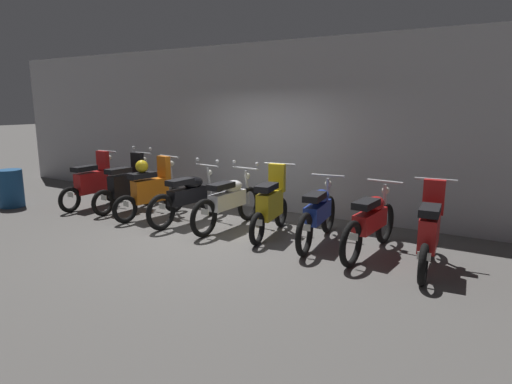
{
  "coord_description": "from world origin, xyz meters",
  "views": [
    {
      "loc": [
        4.37,
        -5.86,
        2.21
      ],
      "look_at": [
        0.66,
        0.28,
        0.75
      ],
      "focal_mm": 30.94,
      "sensor_mm": 36.0,
      "label": 1
    }
  ],
  "objects_px": {
    "motorbike_slot_3": "(189,196)",
    "motorbike_slot_8": "(429,231)",
    "motorbike_slot_2": "(151,189)",
    "trash_bin": "(11,188)",
    "motorbike_slot_1": "(127,185)",
    "motorbike_slot_4": "(229,201)",
    "motorbike_slot_6": "(318,213)",
    "motorbike_slot_0": "(93,183)",
    "motorbike_slot_5": "(271,205)",
    "motorbike_slot_7": "(371,222)"
  },
  "relations": [
    {
      "from": "motorbike_slot_3",
      "to": "motorbike_slot_4",
      "type": "relative_size",
      "value": 1.0
    },
    {
      "from": "motorbike_slot_1",
      "to": "trash_bin",
      "type": "xyz_separation_m",
      "value": [
        -2.35,
        -1.1,
        -0.12
      ]
    },
    {
      "from": "motorbike_slot_0",
      "to": "motorbike_slot_4",
      "type": "relative_size",
      "value": 0.86
    },
    {
      "from": "motorbike_slot_2",
      "to": "motorbike_slot_8",
      "type": "bearing_deg",
      "value": -1.18
    },
    {
      "from": "motorbike_slot_4",
      "to": "motorbike_slot_6",
      "type": "xyz_separation_m",
      "value": [
        1.71,
        0.01,
        -0.0
      ]
    },
    {
      "from": "motorbike_slot_3",
      "to": "motorbike_slot_8",
      "type": "xyz_separation_m",
      "value": [
        4.29,
        -0.2,
        0.03
      ]
    },
    {
      "from": "motorbike_slot_6",
      "to": "motorbike_slot_8",
      "type": "distance_m",
      "value": 1.74
    },
    {
      "from": "motorbike_slot_0",
      "to": "motorbike_slot_1",
      "type": "distance_m",
      "value": 0.88
    },
    {
      "from": "motorbike_slot_6",
      "to": "motorbike_slot_1",
      "type": "bearing_deg",
      "value": 179.74
    },
    {
      "from": "motorbike_slot_0",
      "to": "motorbike_slot_5",
      "type": "bearing_deg",
      "value": 1.97
    },
    {
      "from": "motorbike_slot_8",
      "to": "trash_bin",
      "type": "height_order",
      "value": "motorbike_slot_8"
    },
    {
      "from": "motorbike_slot_7",
      "to": "trash_bin",
      "type": "height_order",
      "value": "motorbike_slot_7"
    },
    {
      "from": "motorbike_slot_6",
      "to": "motorbike_slot_2",
      "type": "bearing_deg",
      "value": -177.25
    },
    {
      "from": "motorbike_slot_3",
      "to": "motorbike_slot_6",
      "type": "height_order",
      "value": "motorbike_slot_3"
    },
    {
      "from": "motorbike_slot_3",
      "to": "motorbike_slot_7",
      "type": "distance_m",
      "value": 3.44
    },
    {
      "from": "motorbike_slot_8",
      "to": "motorbike_slot_4",
      "type": "bearing_deg",
      "value": 175.58
    },
    {
      "from": "motorbike_slot_5",
      "to": "motorbike_slot_1",
      "type": "bearing_deg",
      "value": 179.79
    },
    {
      "from": "motorbike_slot_8",
      "to": "trash_bin",
      "type": "xyz_separation_m",
      "value": [
        -8.36,
        -0.81,
        -0.12
      ]
    },
    {
      "from": "motorbike_slot_0",
      "to": "motorbike_slot_7",
      "type": "distance_m",
      "value": 6.02
    },
    {
      "from": "motorbike_slot_8",
      "to": "trash_bin",
      "type": "relative_size",
      "value": 2.08
    },
    {
      "from": "motorbike_slot_5",
      "to": "motorbike_slot_2",
      "type": "bearing_deg",
      "value": -176.18
    },
    {
      "from": "motorbike_slot_1",
      "to": "motorbike_slot_2",
      "type": "relative_size",
      "value": 1.01
    },
    {
      "from": "motorbike_slot_6",
      "to": "motorbike_slot_4",
      "type": "bearing_deg",
      "value": -179.81
    },
    {
      "from": "motorbike_slot_0",
      "to": "motorbike_slot_2",
      "type": "relative_size",
      "value": 1.01
    },
    {
      "from": "motorbike_slot_3",
      "to": "motorbike_slot_8",
      "type": "height_order",
      "value": "motorbike_slot_8"
    },
    {
      "from": "motorbike_slot_1",
      "to": "motorbike_slot_4",
      "type": "xyz_separation_m",
      "value": [
        2.58,
        -0.02,
        -0.04
      ]
    },
    {
      "from": "motorbike_slot_0",
      "to": "motorbike_slot_2",
      "type": "bearing_deg",
      "value": -0.79
    },
    {
      "from": "motorbike_slot_0",
      "to": "trash_bin",
      "type": "distance_m",
      "value": 1.77
    },
    {
      "from": "motorbike_slot_0",
      "to": "motorbike_slot_8",
      "type": "bearing_deg",
      "value": -1.08
    },
    {
      "from": "motorbike_slot_1",
      "to": "motorbike_slot_2",
      "type": "distance_m",
      "value": 0.88
    },
    {
      "from": "motorbike_slot_1",
      "to": "motorbike_slot_6",
      "type": "height_order",
      "value": "motorbike_slot_1"
    },
    {
      "from": "motorbike_slot_3",
      "to": "motorbike_slot_4",
      "type": "height_order",
      "value": "same"
    },
    {
      "from": "motorbike_slot_1",
      "to": "motorbike_slot_8",
      "type": "distance_m",
      "value": 6.01
    },
    {
      "from": "motorbike_slot_7",
      "to": "trash_bin",
      "type": "bearing_deg",
      "value": -172.35
    },
    {
      "from": "motorbike_slot_8",
      "to": "motorbike_slot_0",
      "type": "bearing_deg",
      "value": 178.92
    },
    {
      "from": "motorbike_slot_2",
      "to": "motorbike_slot_8",
      "type": "relative_size",
      "value": 0.99
    },
    {
      "from": "trash_bin",
      "to": "motorbike_slot_6",
      "type": "bearing_deg",
      "value": 9.22
    },
    {
      "from": "motorbike_slot_4",
      "to": "trash_bin",
      "type": "bearing_deg",
      "value": -167.72
    },
    {
      "from": "motorbike_slot_2",
      "to": "trash_bin",
      "type": "height_order",
      "value": "motorbike_slot_2"
    },
    {
      "from": "motorbike_slot_1",
      "to": "motorbike_slot_6",
      "type": "bearing_deg",
      "value": -0.26
    },
    {
      "from": "motorbike_slot_5",
      "to": "motorbike_slot_8",
      "type": "distance_m",
      "value": 2.59
    },
    {
      "from": "motorbike_slot_3",
      "to": "trash_bin",
      "type": "height_order",
      "value": "motorbike_slot_3"
    },
    {
      "from": "motorbike_slot_8",
      "to": "motorbike_slot_6",
      "type": "bearing_deg",
      "value": 171.04
    },
    {
      "from": "motorbike_slot_0",
      "to": "motorbike_slot_1",
      "type": "bearing_deg",
      "value": 10.52
    },
    {
      "from": "motorbike_slot_4",
      "to": "motorbike_slot_7",
      "type": "bearing_deg",
      "value": -1.43
    },
    {
      "from": "motorbike_slot_5",
      "to": "motorbike_slot_7",
      "type": "height_order",
      "value": "motorbike_slot_5"
    },
    {
      "from": "motorbike_slot_3",
      "to": "motorbike_slot_4",
      "type": "xyz_separation_m",
      "value": [
        0.86,
        0.07,
        0.0
      ]
    },
    {
      "from": "motorbike_slot_4",
      "to": "trash_bin",
      "type": "xyz_separation_m",
      "value": [
        -4.93,
        -1.07,
        -0.09
      ]
    },
    {
      "from": "motorbike_slot_6",
      "to": "motorbike_slot_8",
      "type": "relative_size",
      "value": 1.16
    },
    {
      "from": "motorbike_slot_6",
      "to": "trash_bin",
      "type": "xyz_separation_m",
      "value": [
        -6.64,
        -1.08,
        -0.09
      ]
    }
  ]
}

